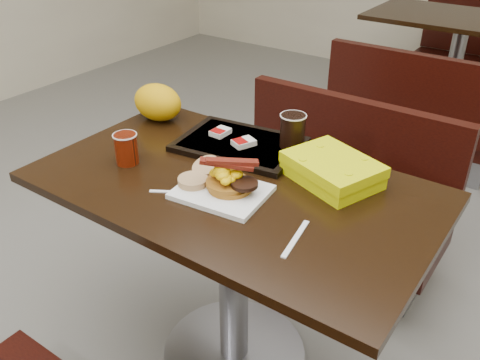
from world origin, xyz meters
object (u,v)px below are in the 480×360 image
Objects in this scene: bench_far_s at (419,106)px; tray at (240,144)px; fork at (163,192)px; paper_bag at (158,102)px; bench_near_n at (328,192)px; coffee_cup_far at (293,131)px; table_near at (234,279)px; knife at (296,239)px; hashbrown_sleeve_left at (220,132)px; coffee_cup_near at (126,149)px; pancake_stack at (230,185)px; clamshell at (332,170)px; platter at (222,192)px; bench_far_n at (478,50)px; table_far at (453,72)px; hashbrown_sleeve_right at (244,143)px.

tray is at bearing -94.06° from bench_far_s.
paper_bag is at bearing 102.94° from fork.
bench_near_n is 8.97× the size of coffee_cup_far.
table_near is 7.13× the size of knife.
hashbrown_sleeve_left is (-0.07, 0.37, 0.03)m from fork.
coffee_cup_near is 0.51× the size of paper_bag.
fork is (-0.16, -0.11, -0.03)m from pancake_stack.
coffee_cup_near is 0.89× the size of coffee_cup_far.
clamshell is 0.74m from paper_bag.
bench_near_n is 0.87m from platter.
coffee_cup_far is at bearing 87.81° from pancake_stack.
bench_near_n is 0.97m from knife.
bench_near_n is 1.20m from bench_far_s.
coffee_cup_near is 0.23m from fork.
clamshell is at bearing 25.20° from coffee_cup_near.
fork is 0.43m from knife.
pancake_stack is at bearing -27.23° from paper_bag.
bench_far_n is at bearing 80.73° from paper_bag.
paper_bag is at bearing 116.43° from coffee_cup_near.
bench_far_n is 8.97× the size of coffee_cup_far.
coffee_cup_near is at bearing -135.16° from tray.
coffee_cup_far is at bearing -84.53° from bench_near_n.
table_far is 2.68m from pancake_stack.
coffee_cup_far is at bearing 16.21° from tray.
tray is at bearing -103.68° from bench_near_n.
coffee_cup_near is (-0.36, -0.02, 0.04)m from platter.
coffee_cup_near reaches higher than fork.
coffee_cup_far is (0.04, -2.32, 0.45)m from table_far.
knife is at bearing -70.68° from bench_near_n.
tray reaches higher than platter.
coffee_cup_near is at bearing -112.90° from hashbrown_sleeve_left.
knife is (0.64, -0.04, -0.05)m from coffee_cup_near.
bench_far_s is at bearing 90.82° from pancake_stack.
hashbrown_sleeve_right reaches higher than table_near.
hashbrown_sleeve_left reaches higher than fork.
fork is 0.50m from clamshell.
bench_near_n is 2.60m from bench_far_n.
coffee_cup_far reaches higher than hashbrown_sleeve_right.
fork is at bearing -72.96° from hashbrown_sleeve_right.
knife reaches higher than bench_far_n.
bench_far_s is at bearing 90.00° from table_near.
bench_near_n is at bearing 95.47° from coffee_cup_far.
hashbrown_sleeve_left is at bearing -94.96° from table_far.
table_far is at bearing 84.06° from platter.
hashbrown_sleeve_left is at bearing 69.96° from fork.
coffee_cup_near is 0.89× the size of fork.
table_near is 1.20× the size of bench_far_n.
pancake_stack is at bearing 45.39° from platter.
coffee_cup_near is (-0.35, -2.69, 0.42)m from table_far.
bench_near_n is 0.65m from tray.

